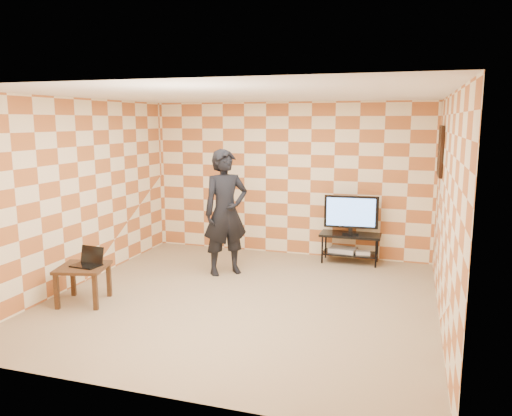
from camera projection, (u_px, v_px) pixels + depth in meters
The scene contains 14 objects.
floor at pixel (243, 299), 6.73m from camera, with size 5.00×5.00×0.00m, color tan.
wall_back at pixel (288, 179), 8.85m from camera, with size 5.00×0.02×2.70m, color #FBE9BE.
wall_front at pixel (145, 246), 4.15m from camera, with size 5.00×0.02×2.70m, color #FBE9BE.
wall_left at pixel (79, 192), 7.23m from camera, with size 0.02×5.00×2.70m, color #FBE9BE.
wall_right at pixel (447, 211), 5.76m from camera, with size 0.02×5.00×2.70m, color #FBE9BE.
ceiling at pixel (242, 95), 6.26m from camera, with size 5.00×5.00×0.02m, color white.
wall_art at pixel (440, 151), 7.13m from camera, with size 0.04×0.72×0.72m.
tv_stand at pixel (350, 242), 8.40m from camera, with size 1.00×0.45×0.50m.
tv at pixel (351, 213), 8.32m from camera, with size 0.89×0.19×0.65m.
dvd_player at pixel (343, 250), 8.48m from camera, with size 0.43×0.31×0.07m, color #BABABD.
game_console at pixel (363, 253), 8.34m from camera, with size 0.24×0.17×0.05m, color silver.
side_table at pixel (83, 272), 6.54m from camera, with size 0.73×0.73×0.50m.
laptop at pixel (88, 261), 6.55m from camera, with size 0.38×0.31×0.24m.
person at pixel (226, 212), 7.71m from camera, with size 0.71×0.47×1.95m, color black.
Camera 1 is at (2.08, -6.07, 2.38)m, focal length 35.00 mm.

